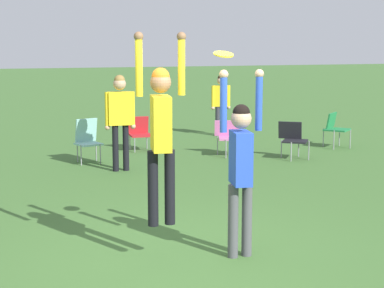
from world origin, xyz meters
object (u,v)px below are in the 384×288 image
Objects in this scene: person_spectator_far at (221,100)px; person_spectator_near at (120,112)px; camping_chair_2 at (140,131)px; person_jumping at (161,124)px; camping_chair_0 at (335,126)px; camping_chair_4 at (293,137)px; person_defending at (241,159)px; frisbee at (223,54)px; camping_chair_1 at (87,138)px; camping_chair_3 at (230,135)px.

person_spectator_near is at bearing -110.18° from person_spectator_far.
camping_chair_2 is 0.42× the size of person_spectator_near.
person_jumping is at bearing -94.86° from person_spectator_near.
camping_chair_0 reaches higher than camping_chair_4.
person_defending is 1.21m from frisbee.
person_jumping is 2.61× the size of camping_chair_0.
camping_chair_4 is at bearing 147.32° from camping_chair_2.
frisbee is 0.27× the size of camping_chair_0.
person_jumping is 1.01m from person_defending.
person_defending reaches higher than camping_chair_2.
camping_chair_1 is at bearing 7.80° from person_jumping.
frisbee is at bearing -89.69° from person_jumping.
person_spectator_far is at bearing -161.62° from camping_chair_1.
frisbee is 8.01m from camping_chair_2.
camping_chair_1 is (-0.44, 6.61, -0.64)m from person_defending.
person_spectator_far is (2.72, 1.54, 0.53)m from camping_chair_2.
camping_chair_2 is at bearing -0.76° from camping_chair_4.
person_jumping is 2.37× the size of camping_chair_1.
camping_chair_1 reaches higher than camping_chair_3.
camping_chair_0 is 0.91× the size of camping_chair_1.
person_spectator_near is (-3.84, -0.03, 0.69)m from camping_chair_4.
camping_chair_4 is (4.03, 5.46, -1.88)m from frisbee.
person_defending is 8.57m from camping_chair_0.
person_spectator_far is at bearing -15.14° from person_jumping.
camping_chair_2 reaches higher than camping_chair_3.
camping_chair_0 is 1.05× the size of camping_chair_4.
camping_chair_1 is at bearing 17.05° from camping_chair_3.
person_spectator_near reaches higher than camping_chair_0.
camping_chair_3 is 0.41× the size of person_spectator_near.
person_jumping is 1.16× the size of person_spectator_near.
camping_chair_4 is (-1.71, -1.01, -0.03)m from camping_chair_0.
person_jumping is 2.78× the size of camping_chair_2.
person_spectator_far is (3.75, 3.79, -0.17)m from person_spectator_near.
person_spectator_far is at bearing -144.84° from camping_chair_2.
frisbee reaches higher than person_spectator_far.
camping_chair_4 is 3.90m from person_spectator_near.
camping_chair_0 is at bearing 48.43° from frisbee.
person_spectator_far is at bearing -96.09° from camping_chair_0.
frisbee is 0.29× the size of camping_chair_4.
camping_chair_1 reaches higher than camping_chair_2.
person_spectator_far is (4.17, 2.66, 0.46)m from camping_chair_1.
camping_chair_1 is 1.84m from camping_chair_2.
camping_chair_4 is (3.82, 5.51, -0.70)m from person_defending.
person_jumping is 1.32× the size of person_spectator_far.
camping_chair_3 is at bearing 0.42° from camping_chair_4.
camping_chair_1 is at bearing 23.18° from camping_chair_4.
camping_chair_1 is at bearing -40.18° from camping_chair_0.
camping_chair_3 is at bearing 22.58° from person_spectator_near.
camping_chair_0 is 5.69m from person_spectator_near.
person_defending is 6.95m from camping_chair_3.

